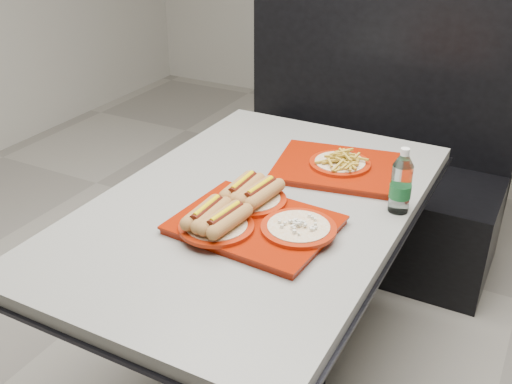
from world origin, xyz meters
The scene contains 6 objects.
ground centered at (0.00, 0.00, 0.00)m, with size 6.00×6.00×0.00m, color gray.
diner_table centered at (0.00, 0.00, 0.58)m, with size 0.92×1.42×0.75m.
booth_bench centered at (0.00, 1.09, 0.40)m, with size 1.30×0.57×1.35m.
tray_near centered at (0.06, -0.14, 0.78)m, with size 0.46×0.39×0.10m.
tray_far centered at (0.16, 0.32, 0.77)m, with size 0.48×0.40×0.08m.
water_bottle centered at (0.41, 0.15, 0.84)m, with size 0.06×0.06×0.20m.
Camera 1 is at (0.77, -1.43, 1.64)m, focal length 42.00 mm.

